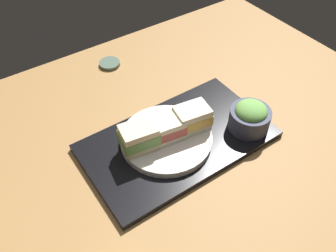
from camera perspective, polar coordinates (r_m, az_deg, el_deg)
ground_plane at (r=87.95cm, az=-1.12°, el=-4.74°), size 140.00×100.00×3.00cm
serving_tray at (r=88.20cm, az=1.46°, el=-2.24°), size 45.69×26.12×1.63cm
sandwich_plate at (r=86.16cm, az=-0.29°, el=-2.06°), size 22.14×22.14×1.73cm
sandwich_near at (r=85.72cm, az=3.84°, el=1.26°), size 9.29×7.34×6.06cm
sandwich_middle at (r=83.53cm, az=-0.30°, el=-0.42°), size 9.09×7.06×5.43cm
sandwich_far at (r=81.33cm, az=-4.67°, el=-1.83°), size 9.31×7.35×6.28cm
salad_bowl at (r=89.83cm, az=12.91°, el=1.47°), size 10.09×10.09×7.57cm
small_sauce_dish at (r=113.66cm, az=-9.27°, el=9.79°), size 6.45×6.45×1.01cm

